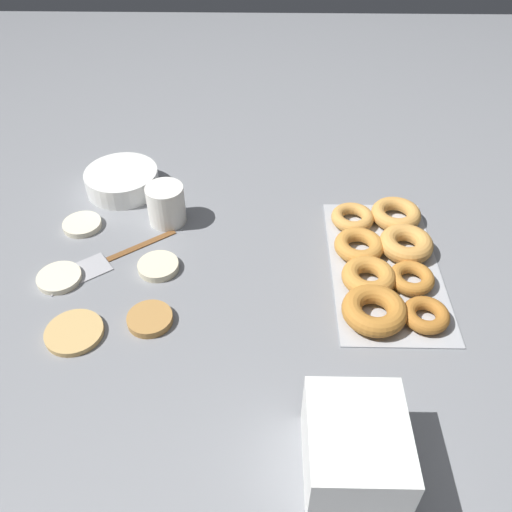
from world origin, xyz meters
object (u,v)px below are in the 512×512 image
at_px(pancake_1, 158,266).
at_px(paper_cup, 166,205).
at_px(pancake_0, 74,332).
at_px(pancake_2, 59,278).
at_px(pancake_3, 82,225).
at_px(donut_tray, 384,261).
at_px(batter_bowl, 122,181).
at_px(pancake_4, 150,319).
at_px(spatula, 92,266).
at_px(container_stack, 355,449).

distance_m(pancake_1, paper_cup, 0.16).
bearing_deg(paper_cup, pancake_1, -179.13).
bearing_deg(pancake_0, pancake_2, 25.84).
bearing_deg(pancake_3, pancake_1, -124.84).
distance_m(donut_tray, batter_bowl, 0.62).
xyz_separation_m(pancake_0, pancake_1, (0.17, -0.12, 0.00)).
xyz_separation_m(pancake_1, pancake_2, (-0.03, 0.19, -0.00)).
bearing_deg(paper_cup, pancake_3, 97.93).
height_order(pancake_1, pancake_4, same).
height_order(donut_tray, batter_bowl, batter_bowl).
bearing_deg(pancake_3, spatula, -157.42).
bearing_deg(pancake_2, pancake_0, -154.16).
distance_m(pancake_2, batter_bowl, 0.31).
bearing_deg(spatula, pancake_3, -104.07).
xyz_separation_m(pancake_2, pancake_4, (-0.10, -0.19, 0.00)).
bearing_deg(spatula, pancake_4, 97.90).
relative_size(pancake_2, container_stack, 0.54).
height_order(pancake_0, paper_cup, paper_cup).
relative_size(pancake_1, paper_cup, 0.93).
relative_size(batter_bowl, spatula, 0.68).
bearing_deg(pancake_4, batter_bowl, 17.62).
bearing_deg(container_stack, donut_tray, -14.95).
relative_size(donut_tray, spatula, 1.64).
xyz_separation_m(pancake_3, donut_tray, (-0.12, -0.63, 0.01)).
bearing_deg(pancake_0, batter_bowl, 0.11).
bearing_deg(pancake_1, pancake_4, -177.60).
distance_m(pancake_0, pancake_4, 0.13).
distance_m(pancake_0, pancake_3, 0.30).
xyz_separation_m(pancake_1, pancake_3, (0.13, 0.18, -0.00)).
xyz_separation_m(pancake_0, container_stack, (-0.23, -0.45, 0.05)).
distance_m(pancake_2, paper_cup, 0.26).
height_order(pancake_1, paper_cup, paper_cup).
xyz_separation_m(pancake_2, paper_cup, (0.19, -0.18, 0.04)).
distance_m(pancake_2, pancake_3, 0.16).
distance_m(batter_bowl, spatula, 0.26).
xyz_separation_m(batter_bowl, spatula, (-0.26, 0.01, -0.02)).
bearing_deg(paper_cup, batter_bowl, 46.32).
bearing_deg(pancake_1, pancake_2, 100.44).
height_order(pancake_3, paper_cup, paper_cup).
distance_m(pancake_1, spatula, 0.13).
relative_size(pancake_3, container_stack, 0.52).
distance_m(pancake_2, spatula, 0.07).
bearing_deg(container_stack, pancake_0, 62.79).
distance_m(pancake_1, batter_bowl, 0.29).
distance_m(paper_cup, spatula, 0.20).
bearing_deg(pancake_2, donut_tray, -85.95).
distance_m(pancake_3, batter_bowl, 0.15).
relative_size(pancake_2, spatula, 0.34).
height_order(pancake_3, donut_tray, donut_tray).
relative_size(pancake_4, batter_bowl, 0.49).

